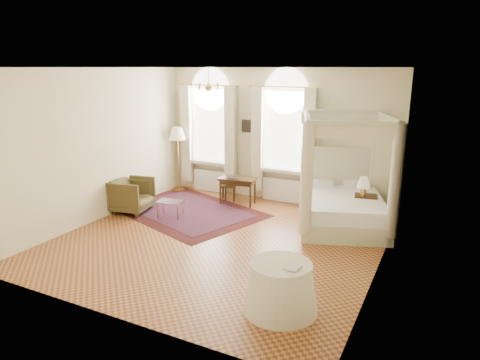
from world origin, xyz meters
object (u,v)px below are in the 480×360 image
at_px(canopy_bed, 342,202).
at_px(floor_lamp, 177,137).
at_px(writing_desk, 238,182).
at_px(coffee_table, 170,203).
at_px(side_table, 281,287).
at_px(nightstand, 365,210).
at_px(armchair, 131,195).
at_px(stool, 229,186).

bearing_deg(canopy_bed, floor_lamp, 171.04).
xyz_separation_m(canopy_bed, writing_desk, (-2.68, 0.40, 0.03)).
relative_size(coffee_table, side_table, 0.59).
xyz_separation_m(nightstand, armchair, (-5.09, -1.52, 0.07)).
distance_m(armchair, side_table, 5.28).
relative_size(stool, coffee_table, 0.81).
xyz_separation_m(canopy_bed, nightstand, (0.43, 0.30, -0.21)).
bearing_deg(stool, side_table, -53.95).
relative_size(canopy_bed, writing_desk, 2.82).
height_order(nightstand, side_table, side_table).
bearing_deg(side_table, nightstand, 84.23).
height_order(canopy_bed, writing_desk, canopy_bed).
distance_m(canopy_bed, coffee_table, 3.79).
bearing_deg(coffee_table, side_table, -34.37).
xyz_separation_m(writing_desk, stool, (-0.35, 0.18, -0.20)).
bearing_deg(coffee_table, floor_lamp, 119.16).
distance_m(coffee_table, side_table, 4.42).
bearing_deg(canopy_bed, stool, 169.23).
xyz_separation_m(canopy_bed, armchair, (-4.66, -1.23, -0.14)).
bearing_deg(coffee_table, nightstand, 19.59).
relative_size(canopy_bed, side_table, 2.53).
xyz_separation_m(armchair, coffee_table, (1.05, 0.08, -0.06)).
relative_size(armchair, floor_lamp, 0.50).
bearing_deg(writing_desk, armchair, -140.55).
height_order(nightstand, floor_lamp, floor_lamp).
bearing_deg(stool, armchair, -132.06).
height_order(canopy_bed, stool, canopy_bed).
bearing_deg(coffee_table, canopy_bed, 17.54).
bearing_deg(floor_lamp, writing_desk, -9.62).
xyz_separation_m(coffee_table, side_table, (3.65, -2.49, 0.01)).
bearing_deg(floor_lamp, stool, -5.54).
xyz_separation_m(canopy_bed, coffee_table, (-3.61, -1.14, -0.20)).
bearing_deg(nightstand, stool, 175.37).
bearing_deg(canopy_bed, writing_desk, 171.53).
distance_m(armchair, floor_lamp, 2.25).
height_order(canopy_bed, floor_lamp, canopy_bed).
height_order(armchair, coffee_table, armchair).
bearing_deg(floor_lamp, canopy_bed, -8.96).
bearing_deg(side_table, stool, 126.05).
xyz_separation_m(writing_desk, coffee_table, (-0.93, -1.54, -0.23)).
distance_m(stool, side_table, 5.21).
bearing_deg(nightstand, armchair, -163.34).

